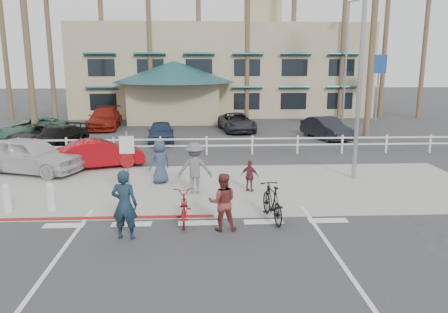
{
  "coord_description": "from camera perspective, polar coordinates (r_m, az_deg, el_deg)",
  "views": [
    {
      "loc": [
        0.13,
        -11.9,
        4.81
      ],
      "look_at": [
        0.93,
        3.22,
        1.5
      ],
      "focal_mm": 35.0,
      "sensor_mm": 36.0,
      "label": 1
    }
  ],
  "objects": [
    {
      "name": "lot_car_3",
      "position": [
        28.32,
        13.22,
        3.63
      ],
      "size": [
        2.61,
        4.41,
        1.37
      ],
      "primitive_type": "imported",
      "rotation": [
        0.0,
        0.0,
        0.3
      ],
      "color": "black",
      "rests_on": "ground"
    },
    {
      "name": "sign_post",
      "position": [
        14.7,
        -12.45,
        -1.17
      ],
      "size": [
        0.5,
        0.1,
        2.9
      ],
      "primitive_type": null,
      "color": "gray",
      "rests_on": "ground"
    },
    {
      "name": "palm_2",
      "position": [
        38.9,
        -15.74,
        16.59
      ],
      "size": [
        4.0,
        4.0,
        16.0
      ],
      "primitive_type": null,
      "color": "#215627",
      "rests_on": "ground"
    },
    {
      "name": "palm_10",
      "position": [
        28.77,
        -24.35,
        13.64
      ],
      "size": [
        4.0,
        4.0,
        12.0
      ],
      "primitive_type": null,
      "color": "#215627",
      "rests_on": "ground"
    },
    {
      "name": "parking_lot",
      "position": [
        30.29,
        -3.23,
        3.17
      ],
      "size": [
        50.0,
        16.0,
        0.01
      ],
      "primitive_type": "cube",
      "color": "#333335",
      "rests_on": "ground"
    },
    {
      "name": "bollard_1",
      "position": [
        15.88,
        -26.47,
        -4.84
      ],
      "size": [
        0.26,
        0.26,
        0.95
      ],
      "primitive_type": null,
      "color": "silver",
      "rests_on": "ground"
    },
    {
      "name": "pedestrian_b",
      "position": [
        17.6,
        -8.37,
        -0.7
      ],
      "size": [
        1.03,
        0.94,
        1.77
      ],
      "primitive_type": "imported",
      "rotation": [
        0.0,
        0.0,
        3.71
      ],
      "color": "navy",
      "rests_on": "ground"
    },
    {
      "name": "pedestrian_child",
      "position": [
        16.38,
        3.41,
        -2.58
      ],
      "size": [
        0.75,
        0.6,
        1.2
      ],
      "primitive_type": "imported",
      "rotation": [
        0.0,
        0.0,
        2.62
      ],
      "color": "maroon",
      "rests_on": "ground"
    },
    {
      "name": "sidewalk_plaza",
      "position": [
        17.09,
        -3.34,
        -4.01
      ],
      "size": [
        22.0,
        7.0,
        0.01
      ],
      "primitive_type": "cube",
      "color": "gray",
      "rests_on": "ground"
    },
    {
      "name": "lot_car_2",
      "position": [
        26.57,
        -8.23,
        3.17
      ],
      "size": [
        1.81,
        3.86,
        1.28
      ],
      "primitive_type": "imported",
      "rotation": [
        0.0,
        0.0,
        0.08
      ],
      "color": "#1B2848",
      "rests_on": "ground"
    },
    {
      "name": "palm_8",
      "position": [
        41.18,
        20.42,
        15.33
      ],
      "size": [
        4.0,
        4.0,
        15.0
      ],
      "primitive_type": null,
      "color": "#215627",
      "rests_on": "ground"
    },
    {
      "name": "cross_street",
      "position": [
        20.96,
        -3.29,
        -0.95
      ],
      "size": [
        40.0,
        5.0,
        0.01
      ],
      "primitive_type": "cube",
      "color": "#333335",
      "rests_on": "ground"
    },
    {
      "name": "bike_red",
      "position": [
        13.34,
        -5.32,
        -6.69
      ],
      "size": [
        0.69,
        1.82,
        0.95
      ],
      "primitive_type": "imported",
      "rotation": [
        0.0,
        0.0,
        3.17
      ],
      "color": "maroon",
      "rests_on": "ground"
    },
    {
      "name": "lot_car_1",
      "position": [
        26.07,
        -20.89,
        2.29
      ],
      "size": [
        3.05,
        4.7,
        1.27
      ],
      "primitive_type": "imported",
      "rotation": [
        0.0,
        0.0,
        -0.32
      ],
      "color": "black",
      "rests_on": "ground"
    },
    {
      "name": "palm_9",
      "position": [
        41.48,
        24.78,
        13.56
      ],
      "size": [
        4.0,
        4.0,
        13.0
      ],
      "primitive_type": null,
      "color": "#215627",
      "rests_on": "ground"
    },
    {
      "name": "palm_6",
      "position": [
        38.89,
        9.11,
        17.62
      ],
      "size": [
        4.0,
        4.0,
        17.0
      ],
      "primitive_type": null,
      "color": "#215627",
      "rests_on": "ground"
    },
    {
      "name": "palm_1",
      "position": [
        38.88,
        -21.86,
        13.96
      ],
      "size": [
        4.0,
        4.0,
        13.0
      ],
      "primitive_type": null,
      "color": "#215627",
      "rests_on": "ground"
    },
    {
      "name": "palm_7",
      "position": [
        38.83,
        15.34,
        15.14
      ],
      "size": [
        4.0,
        4.0,
        14.0
      ],
      "primitive_type": null,
      "color": "#215627",
      "rests_on": "ground"
    },
    {
      "name": "lot_car_6",
      "position": [
        27.7,
        -23.1,
        2.62
      ],
      "size": [
        3.01,
        4.75,
        1.22
      ],
      "primitive_type": "imported",
      "rotation": [
        0.0,
        0.0,
        -0.24
      ],
      "color": "black",
      "rests_on": "ground"
    },
    {
      "name": "palm_0",
      "position": [
        41.28,
        -26.96,
        14.77
      ],
      "size": [
        4.0,
        4.0,
        15.0
      ],
      "primitive_type": null,
      "color": "#215627",
      "rests_on": "ground"
    },
    {
      "name": "rider_red",
      "position": [
        12.27,
        -12.86,
        -6.16
      ],
      "size": [
        0.78,
        0.57,
        1.96
      ],
      "primitive_type": "imported",
      "rotation": [
        0.0,
        0.0,
        3.0
      ],
      "color": "#172838",
      "rests_on": "ground"
    },
    {
      "name": "curb_red",
      "position": [
        14.3,
        -15.62,
        -7.75
      ],
      "size": [
        7.0,
        0.25,
        0.02
      ],
      "primitive_type": "cube",
      "color": "maroon",
      "rests_on": "ground"
    },
    {
      "name": "car_white_sedan",
      "position": [
        20.87,
        -15.9,
        0.36
      ],
      "size": [
        4.19,
        2.61,
        1.3
      ],
      "primitive_type": "imported",
      "rotation": [
        0.0,
        0.0,
        1.91
      ],
      "color": "maroon",
      "rests_on": "ground"
    },
    {
      "name": "info_sign",
      "position": [
        36.69,
        19.43,
        8.49
      ],
      "size": [
        1.2,
        0.16,
        5.6
      ],
      "primitive_type": null,
      "color": "navy",
      "rests_on": "ground"
    },
    {
      "name": "lot_car_5",
      "position": [
        30.7,
        1.71,
        4.5
      ],
      "size": [
        2.68,
        4.78,
        1.26
      ],
      "primitive_type": "imported",
      "rotation": [
        0.0,
        0.0,
        0.13
      ],
      "color": "#26262D",
      "rests_on": "ground"
    },
    {
      "name": "rail_fence",
      "position": [
        22.82,
        -2.03,
        1.43
      ],
      "size": [
        29.4,
        0.16,
        1.0
      ],
      "primitive_type": null,
      "color": "silver",
      "rests_on": "ground"
    },
    {
      "name": "bike_black",
      "position": [
        13.53,
        6.31,
        -5.95
      ],
      "size": [
        0.8,
        2.0,
        1.17
      ],
      "primitive_type": "imported",
      "rotation": [
        0.0,
        0.0,
        3.28
      ],
      "color": "black",
      "rests_on": "ground"
    },
    {
      "name": "bollard_0",
      "position": [
        15.38,
        -21.66,
        -4.94
      ],
      "size": [
        0.26,
        0.26,
        0.95
      ],
      "primitive_type": null,
      "color": "silver",
      "rests_on": "ground"
    },
    {
      "name": "lot_car_4",
      "position": [
        33.08,
        -15.32,
        4.83
      ],
      "size": [
        2.4,
        5.25,
        1.49
      ],
      "primitive_type": "imported",
      "rotation": [
        0.0,
        0.0,
        0.06
      ],
      "color": "maroon",
      "rests_on": "ground"
    },
    {
      "name": "pedestrian_a",
      "position": [
        16.11,
        -3.83,
        -1.52
      ],
      "size": [
        1.25,
        0.73,
        1.92
      ],
      "primitive_type": "imported",
      "rotation": [
        0.0,
        0.0,
        3.15
      ],
      "color": "slate",
      "rests_on": "ground"
    },
    {
      "name": "bike_path",
      "position": [
        11.01,
        -3.49,
        -13.57
      ],
      "size": [
        12.0,
        16.0,
        0.01
      ],
      "primitive_type": "cube",
      "color": "#333335",
      "rests_on": "ground"
    },
    {
      "name": "rider_black",
      "position": [
        12.6,
        -0.2,
        -5.97
      ],
      "size": [
        0.83,
        0.65,
        1.71
      ],
      "primitive_type": "imported",
      "rotation": [
        0.0,
        0.0,
        3.14
      ],
      "color": "brown",
      "rests_on": "ground"
    },
    {
      "name": "ground",
      "position": [
        12.84,
        -3.43,
        -9.69
      ],
      "size": [
        140.0,
        140.0,
        0.0
      ],
      "primitive_type": "plane",
      "color": "#333335"
    },
    {
      "name": "palm_4",
      "position": [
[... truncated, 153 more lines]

